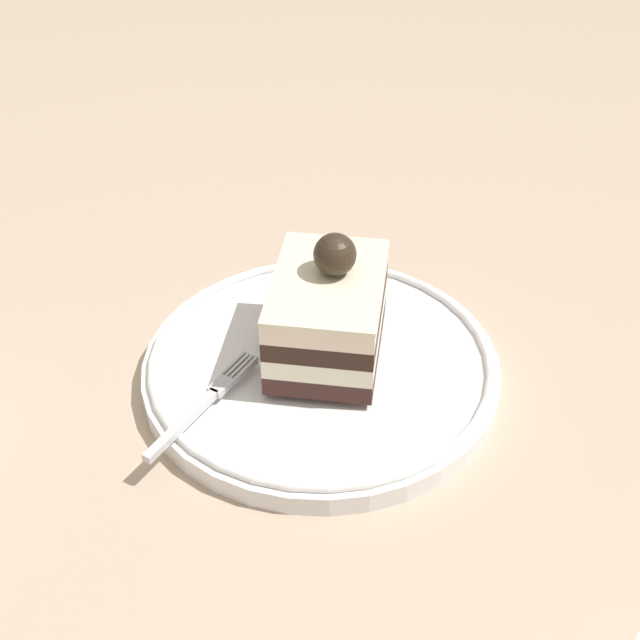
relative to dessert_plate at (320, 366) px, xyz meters
name	(u,v)px	position (x,y,z in m)	size (l,w,h in m)	color
ground_plane	(297,403)	(0.03, 0.00, -0.01)	(2.40, 2.40, 0.00)	tan
dessert_plate	(320,366)	(0.00, 0.00, 0.00)	(0.24, 0.24, 0.02)	white
cake_slice	(332,314)	(-0.01, 0.00, 0.04)	(0.12, 0.10, 0.09)	#371C19
fork	(205,401)	(0.08, -0.04, 0.01)	(0.11, 0.01, 0.00)	silver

